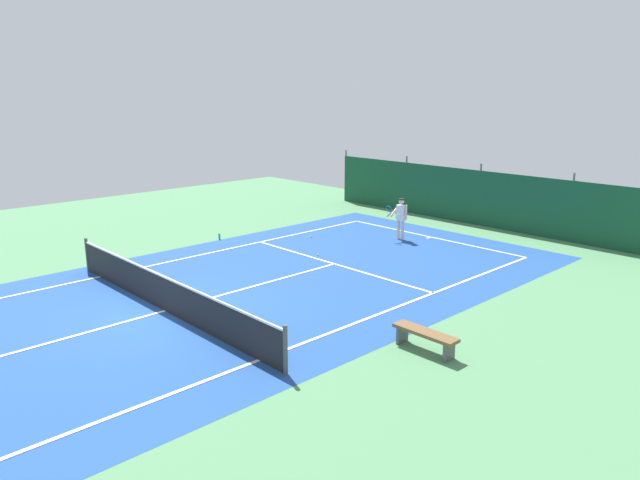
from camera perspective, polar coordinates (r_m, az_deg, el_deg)
The scene contains 10 objects.
ground_plane at distance 16.46m, azimuth -14.74°, elevation -6.67°, with size 36.00×36.00×0.00m, color #4C8456.
court_surface at distance 16.46m, azimuth -14.74°, elevation -6.66°, with size 11.02×26.60×0.01m.
tennis_net at distance 16.28m, azimuth -14.86°, elevation -4.99°, with size 10.12×0.10×1.10m.
back_fence at distance 27.15m, azimuth 15.55°, elevation 2.96°, with size 16.30×0.98×2.70m.
tennis_player at distance 23.43m, azimuth 7.82°, elevation 2.35°, with size 0.68×0.77×1.64m.
tennis_ball_near_player at distance 21.08m, azimuth -0.20°, elevation -1.46°, with size 0.07×0.07×0.07m, color #CCDB33.
tennis_ball_midcourt at distance 23.71m, azimuth -0.85°, elevation 0.32°, with size 0.07×0.07×0.07m, color #CCDB33.
parked_car at distance 28.88m, azimuth 18.88°, elevation 3.72°, with size 2.24×4.31×1.68m.
courtside_bench at distance 13.67m, azimuth 10.14°, elevation -9.11°, with size 1.60×0.40×0.49m.
water_bottle at distance 23.74m, azimuth -9.72°, elevation 0.35°, with size 0.08×0.08×0.24m, color #338CD8.
Camera 1 is at (13.64, -7.18, 5.75)m, focal length 33.06 mm.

